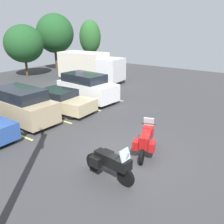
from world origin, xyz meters
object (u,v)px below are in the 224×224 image
(motorcycle_touring, at_px, (146,140))
(box_truck, at_px, (90,66))
(car_white, at_px, (87,87))
(car_tan, at_px, (22,105))
(car_champagne, at_px, (59,100))
(motorcycle_second, at_px, (110,162))

(motorcycle_touring, distance_m, box_truck, 14.56)
(motorcycle_touring, relative_size, car_white, 0.46)
(car_tan, height_order, box_truck, box_truck)
(car_tan, xyz_separation_m, car_white, (5.20, -0.20, 0.01))
(car_champagne, bearing_deg, box_truck, 27.12)
(motorcycle_second, bearing_deg, box_truck, 42.86)
(motorcycle_touring, xyz_separation_m, car_tan, (-0.73, 7.34, 0.30))
(car_tan, distance_m, car_champagne, 2.56)
(motorcycle_touring, xyz_separation_m, car_white, (4.47, 7.14, 0.32))
(box_truck, bearing_deg, motorcycle_touring, -130.52)
(car_tan, bearing_deg, car_white, -2.18)
(car_tan, bearing_deg, car_champagne, -4.52)
(car_tan, xyz_separation_m, car_champagne, (2.54, -0.20, -0.29))
(car_tan, bearing_deg, box_truck, 20.04)
(car_champagne, distance_m, box_truck, 8.62)
(car_tan, bearing_deg, motorcycle_second, -102.26)
(car_champagne, xyz_separation_m, car_white, (2.66, 0.00, 0.30))
(box_truck, bearing_deg, car_tan, -159.96)
(motorcycle_touring, bearing_deg, car_champagne, 75.81)
(motorcycle_touring, distance_m, motorcycle_second, 2.30)
(motorcycle_touring, xyz_separation_m, box_truck, (9.44, 11.05, 0.80))
(car_tan, distance_m, car_white, 5.21)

